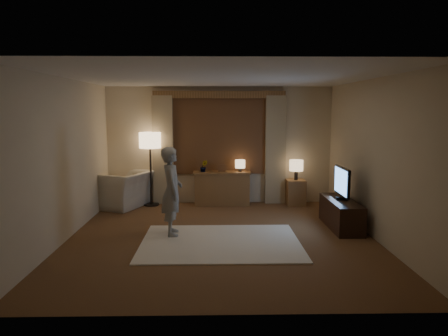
{
  "coord_description": "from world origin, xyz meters",
  "views": [
    {
      "loc": [
        -0.1,
        -6.99,
        2.1
      ],
      "look_at": [
        0.06,
        0.6,
        1.08
      ],
      "focal_mm": 35.0,
      "sensor_mm": 36.0,
      "label": 1
    }
  ],
  "objects_px": {
    "sideboard": "(222,189)",
    "side_table": "(296,192)",
    "tv_stand": "(341,214)",
    "armchair": "(122,189)",
    "person": "(172,191)"
  },
  "relations": [
    {
      "from": "armchair",
      "to": "tv_stand",
      "type": "bearing_deg",
      "value": 89.33
    },
    {
      "from": "armchair",
      "to": "tv_stand",
      "type": "relative_size",
      "value": 0.84
    },
    {
      "from": "tv_stand",
      "to": "armchair",
      "type": "bearing_deg",
      "value": 157.42
    },
    {
      "from": "sideboard",
      "to": "side_table",
      "type": "height_order",
      "value": "sideboard"
    },
    {
      "from": "person",
      "to": "sideboard",
      "type": "bearing_deg",
      "value": -28.03
    },
    {
      "from": "sideboard",
      "to": "side_table",
      "type": "relative_size",
      "value": 2.14
    },
    {
      "from": "tv_stand",
      "to": "person",
      "type": "height_order",
      "value": "person"
    },
    {
      "from": "armchair",
      "to": "tv_stand",
      "type": "distance_m",
      "value": 4.61
    },
    {
      "from": "side_table",
      "to": "person",
      "type": "bearing_deg",
      "value": -137.22
    },
    {
      "from": "sideboard",
      "to": "side_table",
      "type": "distance_m",
      "value": 1.63
    },
    {
      "from": "tv_stand",
      "to": "sideboard",
      "type": "bearing_deg",
      "value": 137.28
    },
    {
      "from": "person",
      "to": "tv_stand",
      "type": "bearing_deg",
      "value": -89.5
    },
    {
      "from": "side_table",
      "to": "person",
      "type": "distance_m",
      "value": 3.44
    },
    {
      "from": "sideboard",
      "to": "tv_stand",
      "type": "xyz_separation_m",
      "value": [
        2.09,
        -1.93,
        -0.1
      ]
    },
    {
      "from": "person",
      "to": "side_table",
      "type": "bearing_deg",
      "value": -55.01
    }
  ]
}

